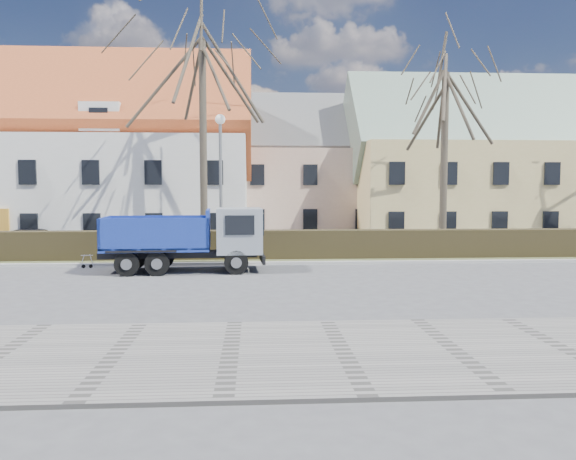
{
  "coord_description": "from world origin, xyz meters",
  "views": [
    {
      "loc": [
        0.49,
        -19.29,
        3.29
      ],
      "look_at": [
        1.83,
        3.08,
        1.6
      ],
      "focal_mm": 35.0,
      "sensor_mm": 36.0,
      "label": 1
    }
  ],
  "objects": [
    {
      "name": "ground",
      "position": [
        0.0,
        0.0,
        0.0
      ],
      "size": [
        120.0,
        120.0,
        0.0
      ],
      "primitive_type": "plane",
      "color": "#4A4A4D"
    },
    {
      "name": "hedge",
      "position": [
        0.0,
        6.0,
        0.65
      ],
      "size": [
        60.0,
        0.9,
        1.3
      ],
      "primitive_type": "cube",
      "color": "black",
      "rests_on": "ground"
    },
    {
      "name": "building_pink",
      "position": [
        4.0,
        20.0,
        4.0
      ],
      "size": [
        10.8,
        8.8,
        8.0
      ],
      "primitive_type": null,
      "color": "tan",
      "rests_on": "ground"
    },
    {
      "name": "building_white",
      "position": [
        -13.0,
        16.0,
        4.75
      ],
      "size": [
        26.8,
        10.8,
        9.5
      ],
      "primitive_type": null,
      "color": "silver",
      "rests_on": "ground"
    },
    {
      "name": "parked_car_a",
      "position": [
        -10.5,
        9.51,
        0.67
      ],
      "size": [
        4.21,
        2.97,
        1.33
      ],
      "primitive_type": "imported",
      "rotation": [
        0.0,
        0.0,
        1.17
      ],
      "color": "black",
      "rests_on": "ground"
    },
    {
      "name": "cart_frame",
      "position": [
        -6.57,
        3.96,
        0.31
      ],
      "size": [
        0.7,
        0.44,
        0.61
      ],
      "primitive_type": null,
      "rotation": [
        0.0,
        0.0,
        0.09
      ],
      "color": "silver",
      "rests_on": "ground"
    },
    {
      "name": "sidewalk_near",
      "position": [
        0.0,
        -8.5,
        0.04
      ],
      "size": [
        80.0,
        5.0,
        0.08
      ],
      "primitive_type": "cube",
      "color": "gray",
      "rests_on": "ground"
    },
    {
      "name": "grass_strip",
      "position": [
        0.0,
        6.2,
        0.05
      ],
      "size": [
        80.0,
        3.0,
        0.1
      ],
      "primitive_type": "cube",
      "color": "#444B2A",
      "rests_on": "ground"
    },
    {
      "name": "building_yellow",
      "position": [
        16.0,
        17.0,
        4.25
      ],
      "size": [
        18.8,
        10.8,
        8.5
      ],
      "primitive_type": null,
      "color": "#D5BC75",
      "rests_on": "ground"
    },
    {
      "name": "tree_2",
      "position": [
        10.0,
        8.5,
        5.5
      ],
      "size": [
        8.0,
        8.0,
        11.0
      ],
      "primitive_type": null,
      "color": "#3E362B",
      "rests_on": "ground"
    },
    {
      "name": "dump_truck",
      "position": [
        -2.48,
        2.8,
        1.29
      ],
      "size": [
        6.57,
        2.74,
        2.58
      ],
      "primitive_type": null,
      "rotation": [
        0.0,
        0.0,
        0.05
      ],
      "color": "navy",
      "rests_on": "ground"
    },
    {
      "name": "curb_far",
      "position": [
        0.0,
        4.6,
        0.06
      ],
      "size": [
        80.0,
        0.3,
        0.12
      ],
      "primitive_type": "cube",
      "color": "#A4A29E",
      "rests_on": "ground"
    },
    {
      "name": "tree_1",
      "position": [
        -2.0,
        8.5,
        6.33
      ],
      "size": [
        9.2,
        9.2,
        12.65
      ],
      "primitive_type": null,
      "color": "#3E362B",
      "rests_on": "ground"
    },
    {
      "name": "streetlight",
      "position": [
        -1.07,
        7.0,
        3.38
      ],
      "size": [
        0.53,
        0.53,
        6.76
      ],
      "primitive_type": null,
      "color": "gray",
      "rests_on": "ground"
    }
  ]
}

